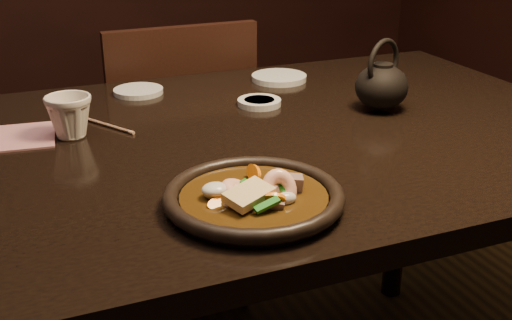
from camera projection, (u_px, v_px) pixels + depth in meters
name	position (u px, v px, depth m)	size (l,w,h in m)	color
table	(204.00, 179.00, 1.20)	(1.60, 0.90, 0.75)	black
chair	(175.00, 159.00, 1.81)	(0.41, 0.41, 0.87)	black
plate	(254.00, 198.00, 0.92)	(0.26, 0.26, 0.03)	black
stirfry	(253.00, 195.00, 0.92)	(0.16, 0.13, 0.06)	#362109
soy_dish	(259.00, 102.00, 1.37)	(0.09, 0.09, 0.01)	silver
saucer_left	(138.00, 91.00, 1.45)	(0.11, 0.11, 0.01)	silver
saucer_right	(279.00, 78.00, 1.55)	(0.13, 0.13, 0.01)	silver
tea_cup	(69.00, 115.00, 1.18)	(0.09, 0.08, 0.09)	beige
chopsticks	(92.00, 121.00, 1.27)	(0.13, 0.21, 0.01)	tan
napkin	(15.00, 137.00, 1.18)	(0.14, 0.14, 0.00)	#AD6A6D
teapot	(382.00, 84.00, 1.32)	(0.13, 0.11, 0.15)	black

